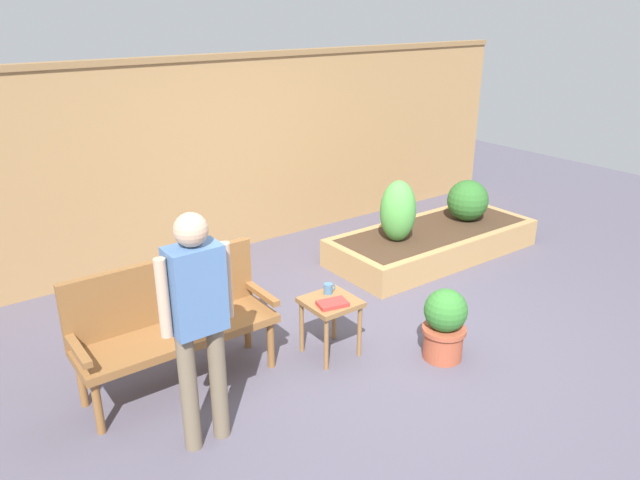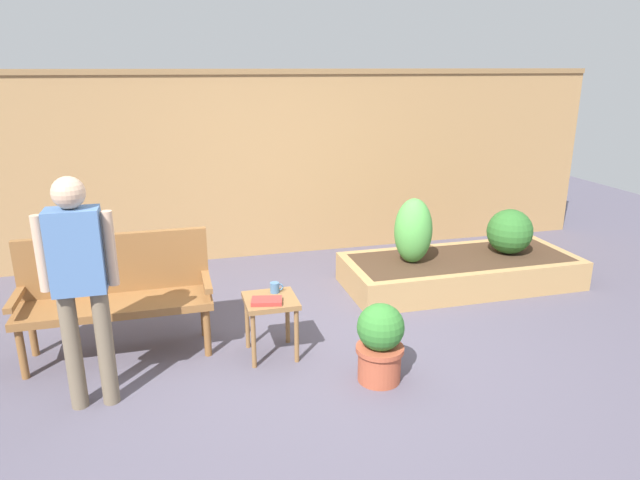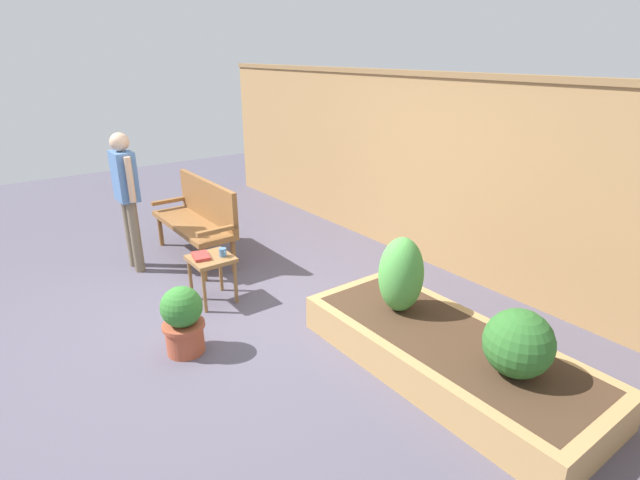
{
  "view_description": "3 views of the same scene",
  "coord_description": "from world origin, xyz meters",
  "px_view_note": "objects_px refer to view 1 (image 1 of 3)",
  "views": [
    {
      "loc": [
        -2.95,
        -3.26,
        2.65
      ],
      "look_at": [
        -0.12,
        0.59,
        0.77
      ],
      "focal_mm": 33.9,
      "sensor_mm": 36.0,
      "label": 1
    },
    {
      "loc": [
        -1.06,
        -3.87,
        2.19
      ],
      "look_at": [
        0.27,
        1.04,
        0.61
      ],
      "focal_mm": 31.66,
      "sensor_mm": 36.0,
      "label": 2
    },
    {
      "loc": [
        3.78,
        -1.68,
        2.36
      ],
      "look_at": [
        0.1,
        1.07,
        0.58
      ],
      "focal_mm": 27.51,
      "sensor_mm": 36.0,
      "label": 3
    }
  ],
  "objects_px": {
    "side_table": "(331,309)",
    "person_by_bench": "(198,313)",
    "shrub_far_corner": "(468,200)",
    "shrub_near_bench": "(398,211)",
    "book_on_table": "(333,304)",
    "potted_boxwood": "(445,323)",
    "garden_bench": "(171,315)",
    "cup_on_table": "(328,288)"
  },
  "relations": [
    {
      "from": "garden_bench",
      "to": "side_table",
      "type": "relative_size",
      "value": 3.0
    },
    {
      "from": "cup_on_table",
      "to": "person_by_bench",
      "type": "relative_size",
      "value": 0.07
    },
    {
      "from": "garden_bench",
      "to": "potted_boxwood",
      "type": "distance_m",
      "value": 2.09
    },
    {
      "from": "garden_bench",
      "to": "book_on_table",
      "type": "xyz_separation_m",
      "value": [
        1.1,
        -0.48,
        -0.05
      ]
    },
    {
      "from": "book_on_table",
      "to": "shrub_far_corner",
      "type": "relative_size",
      "value": 0.49
    },
    {
      "from": "garden_bench",
      "to": "book_on_table",
      "type": "distance_m",
      "value": 1.2
    },
    {
      "from": "book_on_table",
      "to": "potted_boxwood",
      "type": "xyz_separation_m",
      "value": [
        0.73,
        -0.5,
        -0.19
      ]
    },
    {
      "from": "shrub_near_bench",
      "to": "shrub_far_corner",
      "type": "bearing_deg",
      "value": 0.0
    },
    {
      "from": "side_table",
      "to": "shrub_far_corner",
      "type": "xyz_separation_m",
      "value": [
        2.71,
        0.97,
        0.14
      ]
    },
    {
      "from": "shrub_far_corner",
      "to": "book_on_table",
      "type": "bearing_deg",
      "value": -159.19
    },
    {
      "from": "shrub_near_bench",
      "to": "shrub_far_corner",
      "type": "xyz_separation_m",
      "value": [
        1.1,
        0.0,
        -0.09
      ]
    },
    {
      "from": "book_on_table",
      "to": "shrub_near_bench",
      "type": "height_order",
      "value": "shrub_near_bench"
    },
    {
      "from": "potted_boxwood",
      "to": "shrub_near_bench",
      "type": "bearing_deg",
      "value": 58.91
    },
    {
      "from": "potted_boxwood",
      "to": "shrub_near_bench",
      "type": "relative_size",
      "value": 0.91
    },
    {
      "from": "shrub_far_corner",
      "to": "person_by_bench",
      "type": "bearing_deg",
      "value": -161.52
    },
    {
      "from": "shrub_far_corner",
      "to": "potted_boxwood",
      "type": "bearing_deg",
      "value": -142.7
    },
    {
      "from": "potted_boxwood",
      "to": "person_by_bench",
      "type": "height_order",
      "value": "person_by_bench"
    },
    {
      "from": "garden_bench",
      "to": "person_by_bench",
      "type": "distance_m",
      "value": 0.86
    },
    {
      "from": "side_table",
      "to": "person_by_bench",
      "type": "distance_m",
      "value": 1.43
    },
    {
      "from": "person_by_bench",
      "to": "shrub_far_corner",
      "type": "bearing_deg",
      "value": 18.48
    },
    {
      "from": "garden_bench",
      "to": "side_table",
      "type": "bearing_deg",
      "value": -18.95
    },
    {
      "from": "shrub_near_bench",
      "to": "book_on_table",
      "type": "bearing_deg",
      "value": -147.74
    },
    {
      "from": "shrub_near_bench",
      "to": "shrub_far_corner",
      "type": "relative_size",
      "value": 1.39
    },
    {
      "from": "shrub_far_corner",
      "to": "person_by_bench",
      "type": "xyz_separation_m",
      "value": [
        -3.99,
        -1.33,
        0.4
      ]
    },
    {
      "from": "side_table",
      "to": "book_on_table",
      "type": "distance_m",
      "value": 0.13
    },
    {
      "from": "garden_bench",
      "to": "book_on_table",
      "type": "bearing_deg",
      "value": -23.3
    },
    {
      "from": "side_table",
      "to": "book_on_table",
      "type": "relative_size",
      "value": 2.1
    },
    {
      "from": "garden_bench",
      "to": "potted_boxwood",
      "type": "xyz_separation_m",
      "value": [
        1.83,
        -0.97,
        -0.24
      ]
    },
    {
      "from": "shrub_far_corner",
      "to": "shrub_near_bench",
      "type": "bearing_deg",
      "value": 180.0
    },
    {
      "from": "book_on_table",
      "to": "potted_boxwood",
      "type": "bearing_deg",
      "value": -22.26
    },
    {
      "from": "book_on_table",
      "to": "shrub_far_corner",
      "type": "bearing_deg",
      "value": 33.04
    },
    {
      "from": "cup_on_table",
      "to": "potted_boxwood",
      "type": "distance_m",
      "value": 0.95
    },
    {
      "from": "book_on_table",
      "to": "person_by_bench",
      "type": "height_order",
      "value": "person_by_bench"
    },
    {
      "from": "garden_bench",
      "to": "person_by_bench",
      "type": "bearing_deg",
      "value": -99.46
    },
    {
      "from": "side_table",
      "to": "shrub_near_bench",
      "type": "distance_m",
      "value": 1.9
    },
    {
      "from": "book_on_table",
      "to": "potted_boxwood",
      "type": "relative_size",
      "value": 0.39
    },
    {
      "from": "cup_on_table",
      "to": "book_on_table",
      "type": "xyz_separation_m",
      "value": [
        -0.1,
        -0.19,
        -0.03
      ]
    },
    {
      "from": "book_on_table",
      "to": "cup_on_table",
      "type": "bearing_deg",
      "value": 73.78
    },
    {
      "from": "cup_on_table",
      "to": "potted_boxwood",
      "type": "bearing_deg",
      "value": -47.63
    },
    {
      "from": "side_table",
      "to": "potted_boxwood",
      "type": "height_order",
      "value": "potted_boxwood"
    },
    {
      "from": "garden_bench",
      "to": "cup_on_table",
      "type": "bearing_deg",
      "value": -13.48
    },
    {
      "from": "side_table",
      "to": "potted_boxwood",
      "type": "xyz_separation_m",
      "value": [
        0.68,
        -0.58,
        -0.09
      ]
    }
  ]
}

